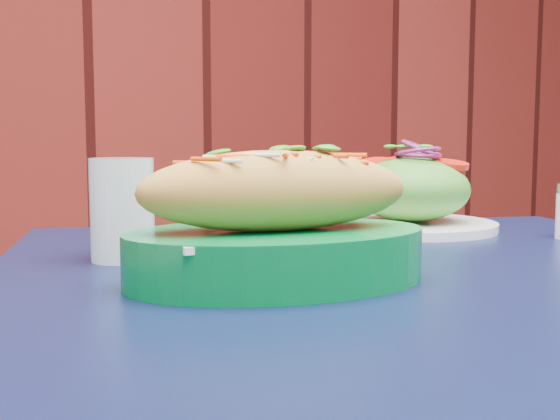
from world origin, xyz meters
name	(u,v)px	position (x,y,z in m)	size (l,w,h in m)	color
cafe_table	(394,355)	(-0.48, 1.29, 0.66)	(1.00, 1.00, 0.75)	black
banh_mi_basket	(277,227)	(-0.62, 1.29, 0.80)	(0.30, 0.22, 0.13)	#00692C
salad_plate	(410,196)	(-0.28, 1.52, 0.80)	(0.24, 0.24, 0.12)	white
water_glass	(122,210)	(-0.71, 1.47, 0.80)	(0.07, 0.07, 0.11)	silver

